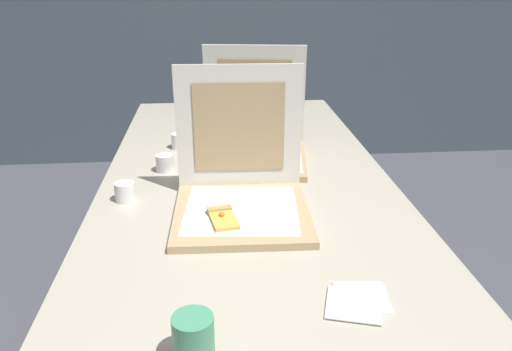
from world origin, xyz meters
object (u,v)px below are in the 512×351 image
Objects in this scene: pizza_box_middle at (253,144)px; pizza_box_front at (241,193)px; cup_white_near_center at (125,192)px; cup_printed_front at (193,339)px; napkin_pile at (358,301)px; table at (247,187)px; cup_white_far at (179,141)px; cup_white_mid at (165,163)px.

pizza_box_front is at bearing -91.83° from pizza_box_middle.
pizza_box_middle is at bearing 38.76° from cup_white_near_center.
cup_printed_front reaches higher than napkin_pile.
cup_white_near_center is at bearing 165.04° from pizza_box_front.
table is 0.30m from pizza_box_front.
pizza_box_middle reaches higher than napkin_pile.
pizza_box_front reaches higher than cup_printed_front.
cup_white_far is (0.14, 0.48, 0.00)m from cup_white_near_center.
pizza_box_front is 0.62m from cup_printed_front.
pizza_box_middle is 4.55× the size of cup_printed_front.
cup_printed_front is (-0.16, -0.89, 0.09)m from table.
cup_white_far is 0.65× the size of cup_printed_front.
cup_white_near_center is 0.38× the size of napkin_pile.
cup_white_mid is at bearing -99.00° from cup_white_far.
table is at bearing -11.83° from cup_white_mid.
cup_white_far is 1.13m from napkin_pile.
cup_white_mid is (-0.32, -0.10, -0.03)m from pizza_box_middle.
pizza_box_middle is 1.07m from cup_printed_front.
table is 0.20m from pizza_box_middle.
table is 12.51× the size of napkin_pile.
cup_printed_front is 0.38m from napkin_pile.
cup_white_near_center is at bearing -106.42° from cup_white_far.
cup_white_far is at bearing 81.00° from cup_white_mid.
cup_printed_front is at bearing -157.21° from napkin_pile.
cup_white_mid is at bearing 168.17° from table.
cup_white_mid is (0.10, 0.24, 0.00)m from cup_white_near_center.
table is at bearing -50.66° from cup_white_far.
cup_white_mid is 0.93m from napkin_pile.
pizza_box_middle is 0.34m from cup_white_mid.
pizza_box_front reaches higher than pizza_box_middle.
pizza_box_middle is at bearing 77.35° from table.
cup_white_far is (-0.28, 0.14, -0.03)m from pizza_box_middle.
cup_white_mid is at bearing 66.57° from cup_white_near_center.
pizza_box_front is at bearing -97.33° from table.
cup_white_far is at bearing 73.58° from cup_white_near_center.
napkin_pile reaches higher than table.
pizza_box_front is 2.49× the size of napkin_pile.
pizza_box_middle is 7.01× the size of cup_white_near_center.
napkin_pile is (0.58, -0.57, -0.03)m from cup_white_near_center.
cup_white_mid reaches higher than napkin_pile.
table is 32.97× the size of cup_white_near_center.
cup_printed_front is at bearing -100.02° from table.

